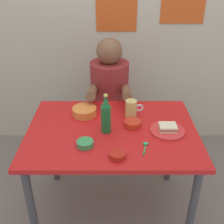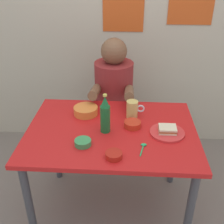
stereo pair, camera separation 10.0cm
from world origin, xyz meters
name	(u,v)px [view 1 (the left image)]	position (x,y,z in m)	size (l,w,h in m)	color
ground_plane	(112,209)	(0.00, 0.00, 0.00)	(6.00, 6.00, 0.00)	slate
wall_back	(112,11)	(0.00, 1.05, 1.30)	(4.40, 0.09, 2.60)	#BCB299
dining_table	(112,141)	(0.00, 0.00, 0.65)	(1.10, 0.80, 0.74)	red
stool	(110,128)	(-0.02, 0.63, 0.35)	(0.34, 0.34, 0.45)	#4C4C51
person_seated	(109,86)	(-0.02, 0.62, 0.77)	(0.33, 0.56, 0.72)	maroon
plate_orange	(167,131)	(0.36, -0.03, 0.75)	(0.22, 0.22, 0.01)	red
sandwich	(168,127)	(0.36, -0.03, 0.77)	(0.11, 0.09, 0.04)	beige
beer_mug	(131,108)	(0.13, 0.17, 0.80)	(0.13, 0.08, 0.12)	#D1BC66
beer_bottle	(106,115)	(-0.04, -0.02, 0.86)	(0.06, 0.06, 0.26)	#19602D
sauce_bowl_chili	(133,123)	(0.14, 0.04, 0.76)	(0.11, 0.11, 0.04)	red
soup_bowl_orange	(84,111)	(-0.19, 0.19, 0.77)	(0.17, 0.17, 0.05)	orange
sambal_bowl_red	(118,155)	(0.03, -0.29, 0.76)	(0.10, 0.10, 0.03)	#B21E14
dip_bowl_green	(85,143)	(-0.16, -0.18, 0.76)	(0.10, 0.10, 0.03)	#388C4C
spoon	(145,146)	(0.20, -0.19, 0.75)	(0.05, 0.12, 0.01)	#26A559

